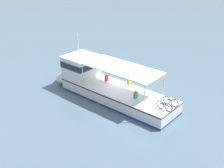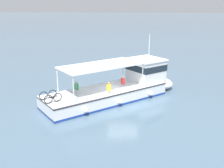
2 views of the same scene
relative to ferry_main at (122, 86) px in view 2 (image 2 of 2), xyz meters
name	(u,v)px [view 2 (image 2 of 2)]	position (x,y,z in m)	size (l,w,h in m)	color
ground_plane	(123,104)	(-1.62, -0.22, -1.02)	(400.00, 400.00, 0.00)	slate
ferry_main	(122,86)	(0.00, 0.00, 0.00)	(10.57, 11.70, 5.32)	silver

